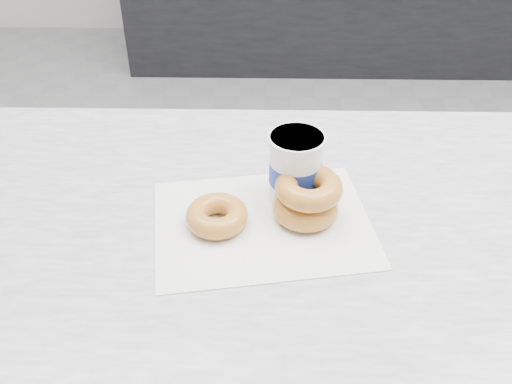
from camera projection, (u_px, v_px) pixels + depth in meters
ground at (385, 314)px, 1.91m from camera, size 5.00×5.00×0.00m
wax_paper at (263, 223)px, 0.91m from camera, size 0.38×0.31×0.00m
donut_single at (217, 216)px, 0.89m from camera, size 0.11×0.11×0.03m
donut_stack at (307, 197)px, 0.90m from camera, size 0.12×0.12×0.07m
coffee_cup at (295, 168)px, 0.92m from camera, size 0.10×0.10×0.12m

